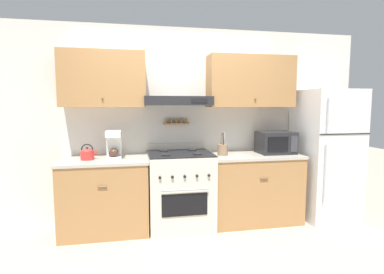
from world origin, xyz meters
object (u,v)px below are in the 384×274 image
object	(u,v)px
refrigerator	(325,154)
tea_kettle	(87,154)
coffee_maker	(114,145)
microwave	(276,142)
utensil_crock	(223,150)
stove_range	(180,190)

from	to	relation	value
refrigerator	tea_kettle	distance (m)	3.10
refrigerator	coffee_maker	distance (m)	2.80
coffee_maker	microwave	bearing A→B (deg)	-0.38
microwave	utensil_crock	world-z (taller)	same
utensil_crock	refrigerator	bearing A→B (deg)	-1.80
stove_range	utensil_crock	bearing A→B (deg)	1.61
tea_kettle	microwave	world-z (taller)	microwave
refrigerator	utensil_crock	xyz separation A→B (m)	(-1.44, 0.05, 0.10)
tea_kettle	coffee_maker	size ratio (longest dim) A/B	0.60
coffee_maker	microwave	distance (m)	2.10
stove_range	coffee_maker	bearing A→B (deg)	176.60
refrigerator	coffee_maker	bearing A→B (deg)	178.42
stove_range	tea_kettle	distance (m)	1.21
coffee_maker	stove_range	bearing A→B (deg)	-3.40
refrigerator	coffee_maker	size ratio (longest dim) A/B	5.17
refrigerator	utensil_crock	world-z (taller)	refrigerator
coffee_maker	tea_kettle	bearing A→B (deg)	-174.01
stove_range	refrigerator	world-z (taller)	refrigerator
stove_range	refrigerator	xyz separation A→B (m)	(1.99, -0.03, 0.39)
refrigerator	tea_kettle	world-z (taller)	refrigerator
refrigerator	microwave	xyz separation A→B (m)	(-0.70, 0.06, 0.17)
stove_range	microwave	world-z (taller)	microwave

